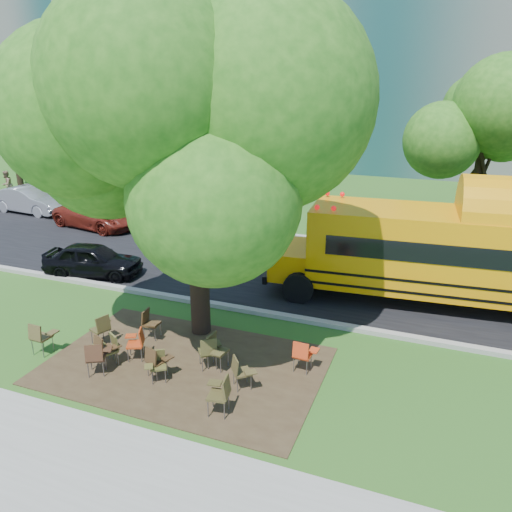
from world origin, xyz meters
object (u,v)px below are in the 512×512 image
at_px(chair_5, 157,363).
at_px(chair_9, 137,341).
at_px(chair_6, 221,391).
at_px(chair_0, 40,335).
at_px(chair_10, 149,321).
at_px(bg_car_red, 98,215).
at_px(chair_8, 102,326).
at_px(pedestrian_b, 7,184).
at_px(chair_12, 215,348).
at_px(main_tree, 194,155).
at_px(black_car, 93,260).
at_px(chair_1, 104,347).
at_px(chair_13, 303,353).
at_px(chair_7, 240,370).
at_px(chair_4, 156,359).
at_px(chair_2, 96,355).
at_px(chair_11, 209,349).
at_px(pedestrian_a, 34,183).
at_px(school_bus, 489,256).
at_px(chair_3, 110,347).
at_px(bg_car_silver, 30,200).

bearing_deg(chair_5, chair_9, -65.92).
bearing_deg(chair_6, chair_0, 75.17).
distance_m(chair_5, chair_6, 2.10).
bearing_deg(chair_10, bg_car_red, -140.56).
relative_size(chair_8, pedestrian_b, 0.54).
bearing_deg(chair_8, pedestrian_b, 72.07).
bearing_deg(chair_12, main_tree, -136.35).
bearing_deg(black_car, chair_9, -143.19).
height_order(chair_1, chair_12, chair_12).
bearing_deg(chair_1, chair_13, 40.93).
distance_m(chair_5, chair_7, 2.07).
bearing_deg(main_tree, chair_4, -88.54).
bearing_deg(chair_2, chair_11, -1.11).
distance_m(bg_car_red, pedestrian_a, 9.14).
distance_m(chair_0, pedestrian_b, 20.91).
xyz_separation_m(chair_13, bg_car_red, (-13.06, 8.85, 0.10)).
height_order(chair_2, bg_car_red, bg_car_red).
bearing_deg(chair_9, school_bus, -76.95).
bearing_deg(school_bus, chair_2, -144.42).
bearing_deg(chair_7, chair_13, 97.73).
distance_m(chair_10, chair_12, 2.51).
distance_m(chair_3, chair_10, 1.57).
relative_size(chair_2, chair_9, 1.05).
bearing_deg(black_car, bg_car_silver, 44.35).
bearing_deg(chair_6, bg_car_silver, 45.64).
bearing_deg(bg_car_silver, chair_3, -125.62).
xyz_separation_m(chair_9, pedestrian_a, (-16.92, 14.06, 0.29)).
bearing_deg(chair_4, chair_2, -144.75).
distance_m(chair_4, pedestrian_b, 23.53).
relative_size(chair_9, chair_12, 0.92).
bearing_deg(bg_car_red, chair_11, -121.73).
bearing_deg(chair_11, pedestrian_b, 110.40).
height_order(school_bus, chair_9, school_bus).
height_order(chair_2, chair_3, chair_2).
distance_m(chair_11, chair_13, 2.37).
bearing_deg(bg_car_silver, chair_13, -114.17).
relative_size(chair_6, chair_10, 1.06).
height_order(chair_2, chair_10, chair_2).
bearing_deg(school_bus, pedestrian_b, 161.79).
relative_size(chair_0, chair_4, 1.08).
bearing_deg(pedestrian_a, chair_10, -120.78).
relative_size(chair_11, bg_car_red, 0.20).
distance_m(chair_9, pedestrian_a, 22.00).
relative_size(black_car, pedestrian_a, 2.19).
relative_size(chair_10, pedestrian_b, 0.52).
distance_m(school_bus, chair_6, 9.75).
xyz_separation_m(chair_0, chair_7, (5.59, 0.44, -0.04)).
bearing_deg(chair_12, chair_11, -54.55).
xyz_separation_m(chair_2, chair_5, (1.51, 0.35, -0.08)).
height_order(chair_0, bg_car_silver, bg_car_silver).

